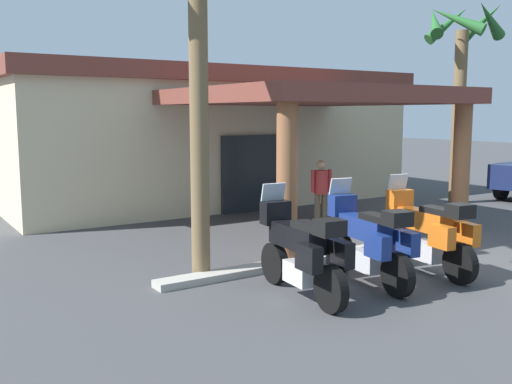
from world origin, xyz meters
TOP-DOWN VIEW (x-y plane):
  - ground_plane at (0.00, 0.00)m, footprint 80.00×80.00m
  - motel_building at (0.02, 8.90)m, footprint 12.31×11.78m
  - motorcycle_black at (-3.43, -0.70)m, footprint 0.74×2.21m
  - motorcycle_blue at (-2.12, -0.73)m, footprint 0.84×2.20m
  - motorcycle_orange at (-0.80, -0.80)m, footprint 0.81×2.21m
  - pedestrian at (0.23, 3.29)m, footprint 0.51×0.32m
  - palm_tree_near_portico at (5.98, 3.98)m, footprint 2.25×2.36m
  - curb_strip at (-2.11, 0.79)m, footprint 5.93×0.36m

SIDE VIEW (x-z plane):
  - ground_plane at x=0.00m, z-range 0.00..0.00m
  - curb_strip at x=-2.11m, z-range 0.00..0.12m
  - motorcycle_black at x=-3.43m, z-range -0.11..1.50m
  - motorcycle_blue at x=-2.12m, z-range -0.11..1.50m
  - motorcycle_orange at x=-0.80m, z-range -0.11..1.50m
  - pedestrian at x=0.23m, z-range 0.12..1.72m
  - motel_building at x=0.02m, z-range 0.05..4.02m
  - palm_tree_near_portico at x=5.98m, z-range 1.20..7.19m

